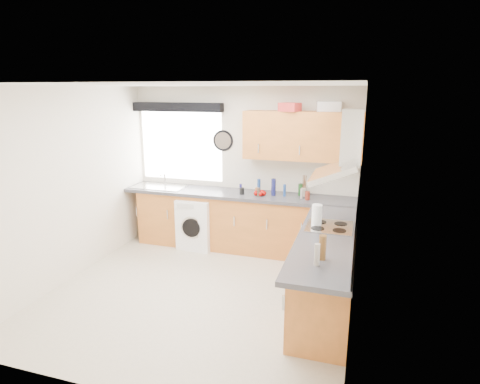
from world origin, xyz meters
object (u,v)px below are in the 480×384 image
(washing_machine, at_px, (198,222))
(oven, at_px, (327,266))
(upper_cabinets, at_px, (302,136))
(extractor_hood, at_px, (343,154))

(washing_machine, bearing_deg, oven, -24.95)
(oven, bearing_deg, washing_machine, 152.53)
(upper_cabinets, relative_size, washing_machine, 2.13)
(oven, height_order, washing_machine, oven)
(extractor_hood, distance_m, washing_machine, 2.83)
(extractor_hood, bearing_deg, oven, 180.00)
(oven, distance_m, extractor_hood, 1.35)
(extractor_hood, relative_size, washing_machine, 0.98)
(upper_cabinets, bearing_deg, washing_machine, -171.82)
(extractor_hood, xyz_separation_m, upper_cabinets, (-0.65, 1.33, 0.03))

